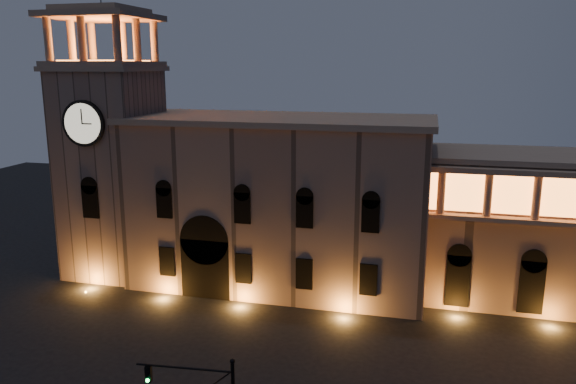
% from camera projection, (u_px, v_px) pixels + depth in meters
% --- Properties ---
extents(government_building, '(30.80, 12.80, 17.60)m').
position_uv_depth(government_building, '(279.00, 202.00, 58.05)').
color(government_building, '#8E6E5D').
rests_on(government_building, ground).
extents(clock_tower, '(9.80, 9.80, 32.40)m').
position_uv_depth(clock_tower, '(112.00, 161.00, 60.70)').
color(clock_tower, '#8E6E5D').
rests_on(clock_tower, ground).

